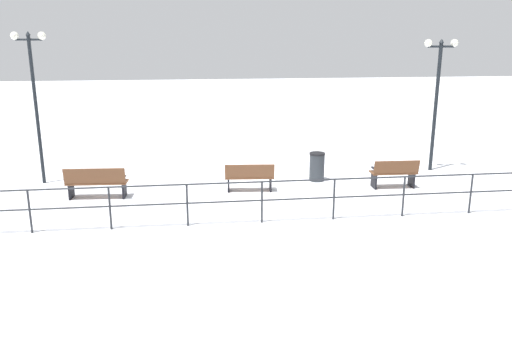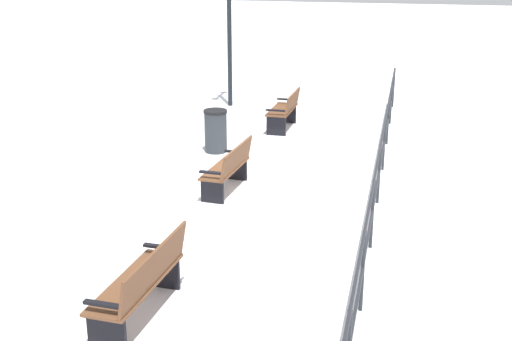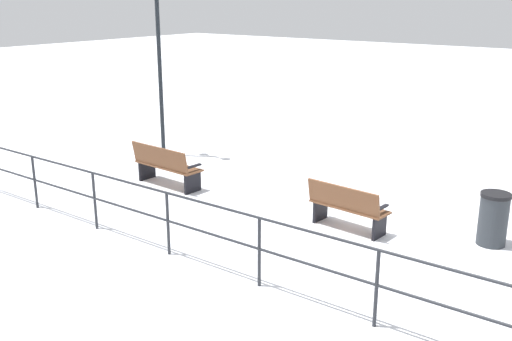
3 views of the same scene
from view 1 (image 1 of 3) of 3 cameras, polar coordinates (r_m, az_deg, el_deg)
ground_plane at (r=15.12m, az=-0.70°, el=-2.33°), size 80.00×80.00×0.00m
bench_nearest at (r=15.87m, az=15.20°, el=-0.28°), size 0.60×1.39×0.90m
bench_second at (r=14.99m, az=-0.73°, el=-0.71°), size 0.63×1.48×0.87m
bench_third at (r=15.01m, az=-17.43°, el=-1.25°), size 0.67×1.72×0.93m
lamppost_near at (r=18.03m, az=19.67°, el=9.10°), size 0.25×1.14×4.37m
lamppost_middle at (r=16.77m, az=-23.66°, el=9.03°), size 0.24×1.00×4.60m
waterfront_railing at (r=12.42m, az=0.67°, el=-2.75°), size 0.05×14.55×1.07m
trash_bin at (r=16.23m, az=6.84°, el=0.44°), size 0.50×0.50×0.91m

